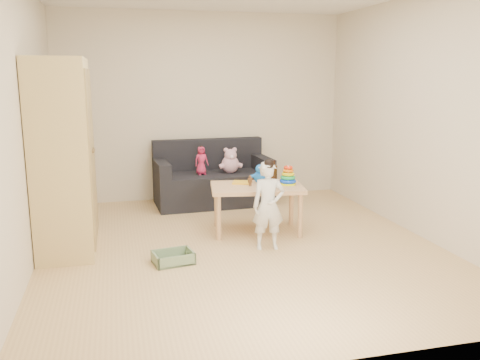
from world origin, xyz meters
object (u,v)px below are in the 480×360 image
object	(u,v)px
sofa	(213,188)
toddler	(268,207)
wardrobe	(63,157)
play_table	(257,209)

from	to	relation	value
sofa	toddler	distance (m)	1.96
wardrobe	toddler	world-z (taller)	wardrobe
wardrobe	toddler	xyz separation A→B (m)	(1.98, -0.49, -0.51)
play_table	toddler	distance (m)	0.60
wardrobe	toddler	size ratio (longest dim) A/B	2.17
wardrobe	play_table	world-z (taller)	wardrobe
play_table	sofa	bearing A→B (deg)	99.80
play_table	toddler	world-z (taller)	toddler
wardrobe	sofa	bearing A→B (deg)	39.18
wardrobe	sofa	size ratio (longest dim) A/B	1.23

